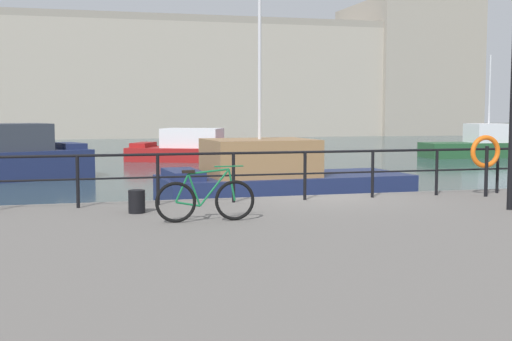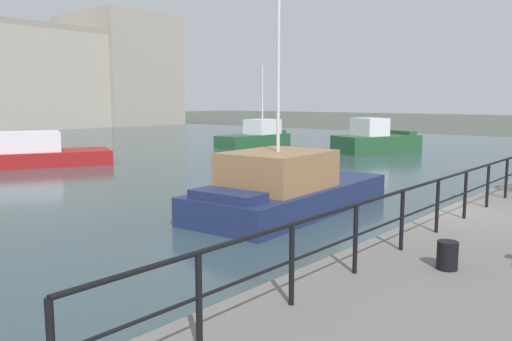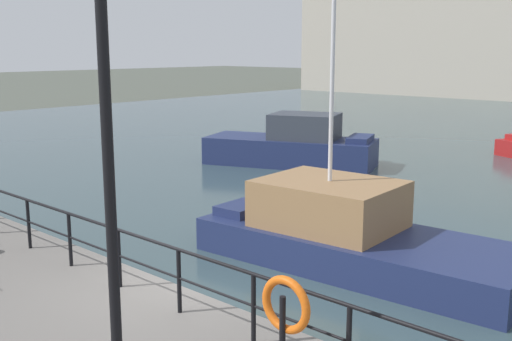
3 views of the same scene
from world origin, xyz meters
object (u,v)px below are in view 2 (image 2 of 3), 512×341
(moored_white_yacht, at_px, (375,140))
(moored_small_launch, at_px, (287,189))
(moored_harbor_tender, at_px, (32,153))
(mooring_bollard, at_px, (447,255))
(moored_green_narrowboat, at_px, (256,136))

(moored_white_yacht, distance_m, moored_small_launch, 19.68)
(moored_harbor_tender, bearing_deg, mooring_bollard, 102.67)
(moored_small_launch, relative_size, moored_green_narrowboat, 1.26)
(moored_small_launch, xyz_separation_m, mooring_bollard, (-4.72, -6.63, 0.30))
(moored_small_launch, relative_size, mooring_bollard, 17.59)
(moored_harbor_tender, height_order, moored_green_narrowboat, moored_green_narrowboat)
(moored_white_yacht, relative_size, mooring_bollard, 13.83)
(moored_white_yacht, height_order, moored_harbor_tender, moored_white_yacht)
(moored_harbor_tender, relative_size, moored_green_narrowboat, 1.31)
(moored_harbor_tender, bearing_deg, moored_small_launch, 113.39)
(moored_white_yacht, bearing_deg, moored_small_launch, -136.99)
(moored_green_narrowboat, bearing_deg, moored_white_yacht, -78.59)
(moored_harbor_tender, height_order, mooring_bollard, moored_harbor_tender)
(mooring_bollard, bearing_deg, moored_harbor_tender, 77.58)
(moored_small_launch, distance_m, moored_green_narrowboat, 23.32)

